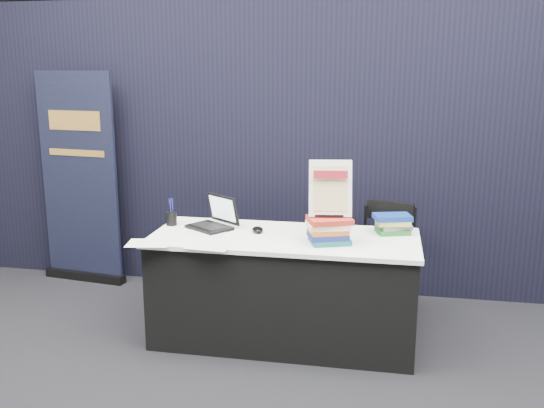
{
  "coord_description": "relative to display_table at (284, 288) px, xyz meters",
  "views": [
    {
      "loc": [
        0.65,
        -3.32,
        1.88
      ],
      "look_at": [
        -0.08,
        0.55,
        0.97
      ],
      "focal_mm": 40.0,
      "sensor_mm": 36.0,
      "label": 1
    }
  ],
  "objects": [
    {
      "name": "wall_back",
      "position": [
        0.0,
        3.45,
        1.37
      ],
      "size": [
        8.0,
        0.02,
        3.5
      ],
      "primitive_type": "cube",
      "color": "beige",
      "rests_on": "floor"
    },
    {
      "name": "brochure_left",
      "position": [
        -0.83,
        -0.33,
        0.38
      ],
      "size": [
        0.3,
        0.24,
        0.0
      ],
      "primitive_type": "cube",
      "rotation": [
        0.0,
        0.0,
        0.16
      ],
      "color": "white",
      "rests_on": "display_table"
    },
    {
      "name": "floor",
      "position": [
        0.0,
        -0.55,
        -0.38
      ],
      "size": [
        8.0,
        8.0,
        0.0
      ],
      "primitive_type": "plane",
      "color": "black",
      "rests_on": "ground"
    },
    {
      "name": "display_table",
      "position": [
        0.0,
        0.0,
        0.0
      ],
      "size": [
        1.8,
        0.75,
        0.75
      ],
      "color": "black",
      "rests_on": "floor"
    },
    {
      "name": "book_stack_tall",
      "position": [
        0.31,
        -0.11,
        0.46
      ],
      "size": [
        0.3,
        0.26,
        0.17
      ],
      "rotation": [
        0.0,
        0.0,
        0.28
      ],
      "color": "#175854",
      "rests_on": "display_table"
    },
    {
      "name": "stacking_chair",
      "position": [
        0.7,
        0.57,
        0.1
      ],
      "size": [
        0.49,
        0.51,
        0.86
      ],
      "rotation": [
        0.0,
        0.0,
        -0.33
      ],
      "color": "black",
      "rests_on": "floor"
    },
    {
      "name": "pullup_banner",
      "position": [
        -1.95,
        0.87,
        0.43
      ],
      "size": [
        0.78,
        0.2,
        1.83
      ],
      "rotation": [
        0.0,
        0.0,
        -0.13
      ],
      "color": "black",
      "rests_on": "floor"
    },
    {
      "name": "info_sign",
      "position": [
        0.31,
        -0.08,
        0.72
      ],
      "size": [
        0.29,
        0.16,
        0.37
      ],
      "rotation": [
        0.0,
        0.0,
        0.16
      ],
      "color": "black",
      "rests_on": "book_stack_tall"
    },
    {
      "name": "laptop",
      "position": [
        -0.55,
        0.12,
        0.43
      ],
      "size": [
        0.37,
        0.39,
        0.23
      ],
      "rotation": [
        0.0,
        0.0,
        -0.61
      ],
      "color": "black",
      "rests_on": "display_table"
    },
    {
      "name": "brochure_mid",
      "position": [
        -0.43,
        -0.32,
        0.38
      ],
      "size": [
        0.29,
        0.21,
        0.0
      ],
      "primitive_type": "cube",
      "rotation": [
        0.0,
        0.0,
        -0.08
      ],
      "color": "silver",
      "rests_on": "display_table"
    },
    {
      "name": "brochure_right",
      "position": [
        -0.54,
        -0.05,
        0.38
      ],
      "size": [
        0.31,
        0.25,
        0.0
      ],
      "primitive_type": "cube",
      "rotation": [
        0.0,
        0.0,
        0.2
      ],
      "color": "silver",
      "rests_on": "display_table"
    },
    {
      "name": "drape_partition",
      "position": [
        0.0,
        1.05,
        0.82
      ],
      "size": [
        6.0,
        0.08,
        2.4
      ],
      "primitive_type": "cube",
      "color": "black",
      "rests_on": "floor"
    },
    {
      "name": "mouse",
      "position": [
        -0.2,
        0.06,
        0.39
      ],
      "size": [
        0.11,
        0.14,
        0.04
      ],
      "primitive_type": "ellipsoid",
      "rotation": [
        0.0,
        0.0,
        0.35
      ],
      "color": "black",
      "rests_on": "display_table"
    },
    {
      "name": "pen_cup",
      "position": [
        -0.84,
        0.13,
        0.42
      ],
      "size": [
        0.08,
        0.08,
        0.1
      ],
      "primitive_type": "cylinder",
      "rotation": [
        0.0,
        0.0,
        -0.08
      ],
      "color": "black",
      "rests_on": "display_table"
    },
    {
      "name": "book_stack_short",
      "position": [
        0.72,
        0.21,
        0.44
      ],
      "size": [
        0.27,
        0.24,
        0.13
      ],
      "rotation": [
        0.0,
        0.0,
        0.31
      ],
      "color": "#1A631E",
      "rests_on": "display_table"
    }
  ]
}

